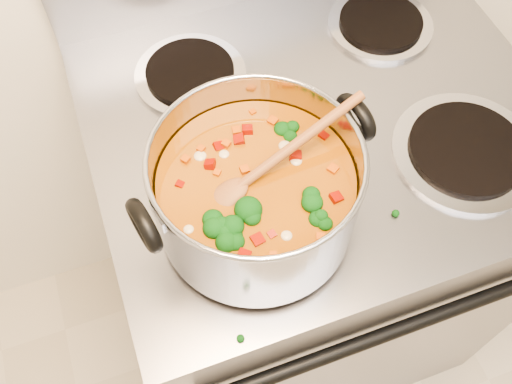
# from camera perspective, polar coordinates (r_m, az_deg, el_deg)

# --- Properties ---
(electric_range) EXTENTS (0.80, 0.72, 1.08)m
(electric_range) POSITION_cam_1_polar(r_m,az_deg,el_deg) (1.37, 4.70, -4.06)
(electric_range) COLOR gray
(electric_range) RESTS_ON ground
(stockpot) EXTENTS (0.35, 0.29, 0.17)m
(stockpot) POSITION_cam_1_polar(r_m,az_deg,el_deg) (0.79, -0.02, -0.01)
(stockpot) COLOR #A1A2A9
(stockpot) RESTS_ON electric_range
(wooden_spoon) EXTENTS (0.25, 0.08, 0.09)m
(wooden_spoon) POSITION_cam_1_polar(r_m,az_deg,el_deg) (0.75, 0.65, 2.30)
(wooden_spoon) COLOR brown
(wooden_spoon) RESTS_ON stockpot
(cooktop_crumbs) EXTENTS (0.24, 0.36, 0.01)m
(cooktop_crumbs) POSITION_cam_1_polar(r_m,az_deg,el_deg) (0.82, -1.49, -9.42)
(cooktop_crumbs) COLOR black
(cooktop_crumbs) RESTS_ON electric_range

